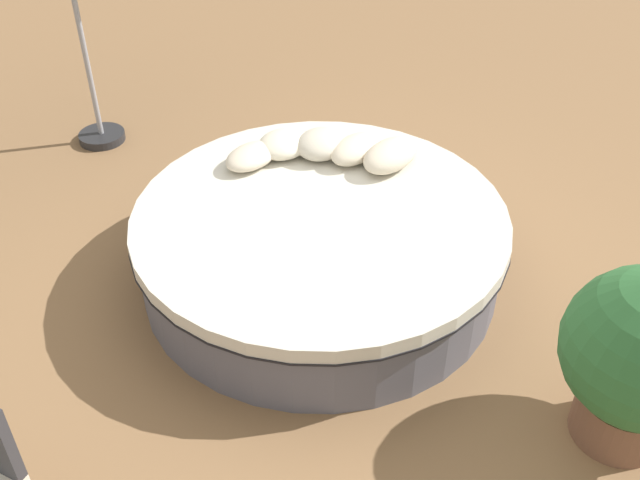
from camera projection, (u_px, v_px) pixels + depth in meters
The scene contains 7 objects.
ground_plane at pixel (320, 277), 5.68m from camera, with size 16.00×16.00×0.00m, color olive.
round_bed at pixel (320, 246), 5.50m from camera, with size 2.71×2.71×0.60m.
throw_pillow_0 at pixel (390, 155), 5.74m from camera, with size 0.54×0.32×0.21m, color beige.
throw_pillow_1 at pixel (356, 149), 5.84m from camera, with size 0.50×0.30×0.19m, color beige.
throw_pillow_2 at pixel (322, 144), 5.88m from camera, with size 0.43×0.38×0.21m, color beige.
throw_pillow_3 at pixel (284, 144), 5.91m from camera, with size 0.45×0.38×0.17m, color beige.
throw_pillow_4 at pixel (251, 156), 5.78m from camera, with size 0.47×0.30×0.15m, color beige.
Camera 1 is at (3.25, 2.84, 3.71)m, focal length 41.98 mm.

